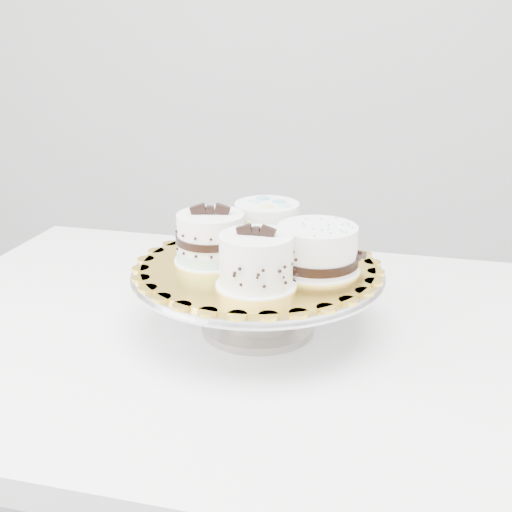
# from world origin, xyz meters

# --- Properties ---
(table) EXTENTS (1.32, 0.94, 0.75)m
(table) POSITION_xyz_m (0.13, 0.18, 0.68)
(table) COLOR white
(table) RESTS_ON floor
(cake_stand) EXTENTS (0.39, 0.39, 0.11)m
(cake_stand) POSITION_xyz_m (0.11, 0.18, 0.82)
(cake_stand) COLOR gray
(cake_stand) RESTS_ON table
(cake_board) EXTENTS (0.42, 0.42, 0.01)m
(cake_board) POSITION_xyz_m (0.11, 0.18, 0.86)
(cake_board) COLOR gold
(cake_board) RESTS_ON cake_stand
(cake_swirl) EXTENTS (0.12, 0.12, 0.09)m
(cake_swirl) POSITION_xyz_m (0.12, 0.10, 0.90)
(cake_swirl) COLOR white
(cake_swirl) RESTS_ON cake_board
(cake_banded) EXTENTS (0.12, 0.12, 0.10)m
(cake_banded) POSITION_xyz_m (0.04, 0.19, 0.90)
(cake_banded) COLOR white
(cake_banded) RESTS_ON cake_board
(cake_dots) EXTENTS (0.13, 0.13, 0.08)m
(cake_dots) POSITION_xyz_m (0.11, 0.26, 0.90)
(cake_dots) COLOR white
(cake_dots) RESTS_ON cake_board
(cake_ribbon) EXTENTS (0.16, 0.16, 0.07)m
(cake_ribbon) POSITION_xyz_m (0.20, 0.17, 0.89)
(cake_ribbon) COLOR white
(cake_ribbon) RESTS_ON cake_board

